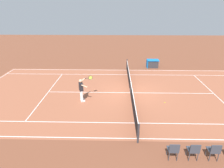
{
  "coord_description": "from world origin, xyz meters",
  "views": [
    {
      "loc": [
        1.09,
        13.5,
        6.34
      ],
      "look_at": [
        1.4,
        0.44,
        0.9
      ],
      "focal_mm": 30.8,
      "sensor_mm": 36.0,
      "label": 1
    }
  ],
  "objects_px": {
    "tennis_ball": "(165,103)",
    "spectator_chair_3": "(173,150)",
    "spectator_chair_1": "(214,150)",
    "equipment_cart_tarped": "(152,64)",
    "tennis_player_near": "(82,89)",
    "spectator_chair_2": "(194,150)",
    "tennis_net": "(130,87)"
  },
  "relations": [
    {
      "from": "spectator_chair_1",
      "to": "tennis_player_near",
      "type": "bearing_deg",
      "value": -39.21
    },
    {
      "from": "tennis_net",
      "to": "spectator_chair_3",
      "type": "bearing_deg",
      "value": 101.61
    },
    {
      "from": "spectator_chair_3",
      "to": "tennis_player_near",
      "type": "bearing_deg",
      "value": -47.92
    },
    {
      "from": "spectator_chair_1",
      "to": "spectator_chair_3",
      "type": "xyz_separation_m",
      "value": [
        1.75,
        0.0,
        0.0
      ]
    },
    {
      "from": "tennis_ball",
      "to": "equipment_cart_tarped",
      "type": "distance_m",
      "value": 8.14
    },
    {
      "from": "spectator_chair_2",
      "to": "tennis_player_near",
      "type": "bearing_deg",
      "value": -43.21
    },
    {
      "from": "tennis_ball",
      "to": "spectator_chair_1",
      "type": "distance_m",
      "value": 5.34
    },
    {
      "from": "tennis_net",
      "to": "equipment_cart_tarped",
      "type": "height_order",
      "value": "tennis_net"
    },
    {
      "from": "tennis_ball",
      "to": "spectator_chair_3",
      "type": "xyz_separation_m",
      "value": [
        0.89,
        5.25,
        0.49
      ]
    },
    {
      "from": "tennis_player_near",
      "to": "tennis_ball",
      "type": "xyz_separation_m",
      "value": [
        -5.78,
        0.17,
        -0.9
      ]
    },
    {
      "from": "spectator_chair_1",
      "to": "equipment_cart_tarped",
      "type": "bearing_deg",
      "value": -88.35
    },
    {
      "from": "spectator_chair_3",
      "to": "spectator_chair_1",
      "type": "bearing_deg",
      "value": 180.0
    },
    {
      "from": "tennis_player_near",
      "to": "spectator_chair_1",
      "type": "height_order",
      "value": "tennis_player_near"
    },
    {
      "from": "tennis_player_near",
      "to": "tennis_ball",
      "type": "relative_size",
      "value": 25.71
    },
    {
      "from": "equipment_cart_tarped",
      "to": "tennis_net",
      "type": "bearing_deg",
      "value": 66.93
    },
    {
      "from": "spectator_chair_2",
      "to": "equipment_cart_tarped",
      "type": "relative_size",
      "value": 0.7
    },
    {
      "from": "tennis_player_near",
      "to": "spectator_chair_3",
      "type": "bearing_deg",
      "value": 132.08
    },
    {
      "from": "tennis_ball",
      "to": "spectator_chair_2",
      "type": "distance_m",
      "value": 5.27
    },
    {
      "from": "tennis_net",
      "to": "spectator_chair_1",
      "type": "distance_m",
      "value": 7.55
    },
    {
      "from": "tennis_net",
      "to": "tennis_player_near",
      "type": "distance_m",
      "value": 3.79
    },
    {
      "from": "tennis_net",
      "to": "spectator_chair_3",
      "type": "height_order",
      "value": "tennis_net"
    },
    {
      "from": "spectator_chair_2",
      "to": "tennis_ball",
      "type": "bearing_deg",
      "value": -90.2
    },
    {
      "from": "tennis_player_near",
      "to": "tennis_ball",
      "type": "bearing_deg",
      "value": 178.29
    },
    {
      "from": "spectator_chair_1",
      "to": "tennis_net",
      "type": "bearing_deg",
      "value": -65.28
    },
    {
      "from": "spectator_chair_3",
      "to": "tennis_net",
      "type": "bearing_deg",
      "value": -78.39
    },
    {
      "from": "tennis_player_near",
      "to": "tennis_ball",
      "type": "distance_m",
      "value": 5.86
    },
    {
      "from": "tennis_player_near",
      "to": "spectator_chair_1",
      "type": "distance_m",
      "value": 8.58
    },
    {
      "from": "tennis_ball",
      "to": "spectator_chair_2",
      "type": "bearing_deg",
      "value": 89.8
    },
    {
      "from": "tennis_net",
      "to": "spectator_chair_2",
      "type": "bearing_deg",
      "value": 108.41
    },
    {
      "from": "spectator_chair_2",
      "to": "spectator_chair_3",
      "type": "bearing_deg",
      "value": 0.0
    },
    {
      "from": "tennis_net",
      "to": "spectator_chair_2",
      "type": "distance_m",
      "value": 7.23
    },
    {
      "from": "equipment_cart_tarped",
      "to": "spectator_chair_1",
      "type": "bearing_deg",
      "value": 91.65
    }
  ]
}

